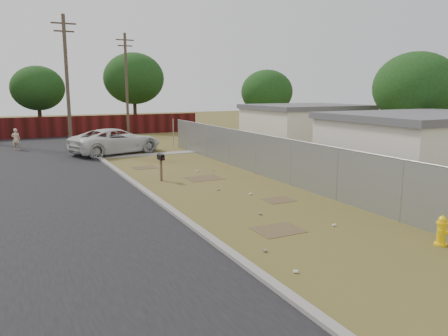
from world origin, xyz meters
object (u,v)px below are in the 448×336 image
fire_hydrant (442,231)px  pedestrian (16,139)px  mailbox (161,159)px  pickup_truck (116,141)px

fire_hydrant → pedestrian: size_ratio=0.56×
mailbox → pickup_truck: bearing=89.5°
pickup_truck → pedestrian: 7.42m
fire_hydrant → pickup_truck: (-4.02, 20.90, 0.43)m
mailbox → pedestrian: 15.29m
mailbox → fire_hydrant: bearing=-70.1°
pedestrian → mailbox: bearing=122.2°
pickup_truck → mailbox: bearing=160.7°
mailbox → pedestrian: (-5.70, 14.18, -0.25)m
fire_hydrant → mailbox: size_ratio=0.67×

